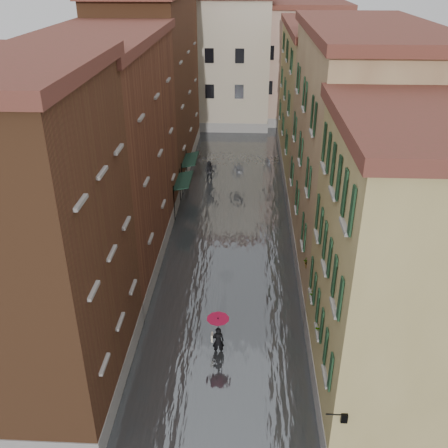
# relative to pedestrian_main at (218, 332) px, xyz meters

# --- Properties ---
(ground) EXTENTS (120.00, 120.00, 0.00)m
(ground) POSITION_rel_pedestrian_main_xyz_m (0.14, -0.04, -1.32)
(ground) COLOR #58585B
(ground) RESTS_ON ground
(floodwater) EXTENTS (10.00, 60.00, 0.20)m
(floodwater) POSITION_rel_pedestrian_main_xyz_m (0.14, 12.96, -1.22)
(floodwater) COLOR #494D50
(floodwater) RESTS_ON ground
(building_left_near) EXTENTS (6.00, 8.00, 13.00)m
(building_left_near) POSITION_rel_pedestrian_main_xyz_m (-6.86, -2.04, 5.18)
(building_left_near) COLOR brown
(building_left_near) RESTS_ON ground
(building_left_mid) EXTENTS (6.00, 14.00, 12.50)m
(building_left_mid) POSITION_rel_pedestrian_main_xyz_m (-6.86, 8.96, 4.93)
(building_left_mid) COLOR brown
(building_left_mid) RESTS_ON ground
(building_left_far) EXTENTS (6.00, 16.00, 14.00)m
(building_left_far) POSITION_rel_pedestrian_main_xyz_m (-6.86, 23.96, 5.68)
(building_left_far) COLOR brown
(building_left_far) RESTS_ON ground
(building_right_near) EXTENTS (6.00, 8.00, 11.50)m
(building_right_near) POSITION_rel_pedestrian_main_xyz_m (7.14, -2.04, 4.43)
(building_right_near) COLOR #9C8B51
(building_right_near) RESTS_ON ground
(building_right_mid) EXTENTS (6.00, 14.00, 13.00)m
(building_right_mid) POSITION_rel_pedestrian_main_xyz_m (7.14, 8.96, 5.18)
(building_right_mid) COLOR tan
(building_right_mid) RESTS_ON ground
(building_right_far) EXTENTS (6.00, 16.00, 11.50)m
(building_right_far) POSITION_rel_pedestrian_main_xyz_m (7.14, 23.96, 4.43)
(building_right_far) COLOR #9C8B51
(building_right_far) RESTS_ON ground
(building_end_cream) EXTENTS (12.00, 9.00, 13.00)m
(building_end_cream) POSITION_rel_pedestrian_main_xyz_m (-2.86, 37.96, 5.18)
(building_end_cream) COLOR #B5AC90
(building_end_cream) RESTS_ON ground
(building_end_pink) EXTENTS (10.00, 9.00, 12.00)m
(building_end_pink) POSITION_rel_pedestrian_main_xyz_m (6.14, 39.96, 4.68)
(building_end_pink) COLOR tan
(building_end_pink) RESTS_ON ground
(awning_near) EXTENTS (1.09, 3.20, 2.80)m
(awning_near) POSITION_rel_pedestrian_main_xyz_m (-3.34, 14.61, 1.15)
(awning_near) COLOR black
(awning_near) RESTS_ON ground
(awning_far) EXTENTS (1.09, 3.13, 2.80)m
(awning_far) POSITION_rel_pedestrian_main_xyz_m (-3.34, 18.84, 1.15)
(awning_far) COLOR black
(awning_far) RESTS_ON ground
(wall_lantern) EXTENTS (0.71, 0.22, 0.35)m
(wall_lantern) POSITION_rel_pedestrian_main_xyz_m (4.47, -6.04, 1.68)
(wall_lantern) COLOR black
(wall_lantern) RESTS_ON ground
(window_planters) EXTENTS (0.59, 5.90, 0.84)m
(window_planters) POSITION_rel_pedestrian_main_xyz_m (4.26, 0.46, 2.19)
(window_planters) COLOR brown
(window_planters) RESTS_ON ground
(pedestrian_main) EXTENTS (1.03, 1.03, 2.06)m
(pedestrian_main) POSITION_rel_pedestrian_main_xyz_m (0.00, 0.00, 0.00)
(pedestrian_main) COLOR black
(pedestrian_main) RESTS_ON ground
(pedestrian_far) EXTENTS (0.98, 0.82, 1.80)m
(pedestrian_far) POSITION_rel_pedestrian_main_xyz_m (-1.92, 20.41, -0.42)
(pedestrian_far) COLOR black
(pedestrian_far) RESTS_ON ground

